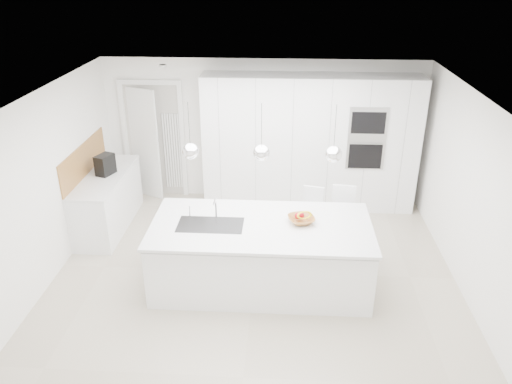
# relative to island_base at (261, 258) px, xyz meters

# --- Properties ---
(floor) EXTENTS (5.50, 5.50, 0.00)m
(floor) POSITION_rel_island_base_xyz_m (-0.10, 0.30, -0.43)
(floor) COLOR #B9AD97
(floor) RESTS_ON ground
(wall_back) EXTENTS (5.50, 0.00, 5.50)m
(wall_back) POSITION_rel_island_base_xyz_m (-0.10, 2.80, 0.82)
(wall_back) COLOR white
(wall_back) RESTS_ON ground
(wall_left) EXTENTS (0.00, 5.00, 5.00)m
(wall_left) POSITION_rel_island_base_xyz_m (-2.85, 0.30, 0.82)
(wall_left) COLOR white
(wall_left) RESTS_ON ground
(ceiling) EXTENTS (5.50, 5.50, 0.00)m
(ceiling) POSITION_rel_island_base_xyz_m (-0.10, 0.30, 2.07)
(ceiling) COLOR white
(ceiling) RESTS_ON wall_back
(tall_cabinets) EXTENTS (3.60, 0.60, 2.30)m
(tall_cabinets) POSITION_rel_island_base_xyz_m (0.70, 2.50, 0.72)
(tall_cabinets) COLOR white
(tall_cabinets) RESTS_ON floor
(oven_stack) EXTENTS (0.62, 0.04, 1.05)m
(oven_stack) POSITION_rel_island_base_xyz_m (1.60, 2.19, 0.92)
(oven_stack) COLOR #A5A5A8
(oven_stack) RESTS_ON tall_cabinets
(doorway_frame) EXTENTS (1.11, 0.08, 2.13)m
(doorway_frame) POSITION_rel_island_base_xyz_m (-2.05, 2.77, 0.59)
(doorway_frame) COLOR white
(doorway_frame) RESTS_ON floor
(hallway_door) EXTENTS (0.76, 0.38, 2.00)m
(hallway_door) POSITION_rel_island_base_xyz_m (-2.30, 2.72, 0.57)
(hallway_door) COLOR white
(hallway_door) RESTS_ON floor
(radiator) EXTENTS (0.32, 0.04, 1.40)m
(radiator) POSITION_rel_island_base_xyz_m (-1.73, 2.76, 0.42)
(radiator) COLOR white
(radiator) RESTS_ON floor
(left_base_cabinets) EXTENTS (0.60, 1.80, 0.86)m
(left_base_cabinets) POSITION_rel_island_base_xyz_m (-2.55, 1.50, 0.00)
(left_base_cabinets) COLOR white
(left_base_cabinets) RESTS_ON floor
(left_worktop) EXTENTS (0.62, 1.82, 0.04)m
(left_worktop) POSITION_rel_island_base_xyz_m (-2.55, 1.50, 0.45)
(left_worktop) COLOR white
(left_worktop) RESTS_ON left_base_cabinets
(oak_backsplash) EXTENTS (0.02, 1.80, 0.50)m
(oak_backsplash) POSITION_rel_island_base_xyz_m (-2.84, 1.50, 0.72)
(oak_backsplash) COLOR #A86F31
(oak_backsplash) RESTS_ON wall_left
(island_base) EXTENTS (2.80, 1.20, 0.86)m
(island_base) POSITION_rel_island_base_xyz_m (0.00, 0.00, 0.00)
(island_base) COLOR white
(island_base) RESTS_ON floor
(island_worktop) EXTENTS (2.84, 1.40, 0.04)m
(island_worktop) POSITION_rel_island_base_xyz_m (0.00, 0.05, 0.45)
(island_worktop) COLOR white
(island_worktop) RESTS_ON island_base
(island_sink) EXTENTS (0.84, 0.44, 0.18)m
(island_sink) POSITION_rel_island_base_xyz_m (-0.65, -0.00, 0.39)
(island_sink) COLOR #3F3F42
(island_sink) RESTS_ON island_worktop
(island_tap) EXTENTS (0.02, 0.02, 0.30)m
(island_tap) POSITION_rel_island_base_xyz_m (-0.60, 0.20, 0.62)
(island_tap) COLOR white
(island_tap) RESTS_ON island_worktop
(pendant_left) EXTENTS (0.20, 0.20, 0.20)m
(pendant_left) POSITION_rel_island_base_xyz_m (-0.85, -0.00, 1.47)
(pendant_left) COLOR white
(pendant_left) RESTS_ON ceiling
(pendant_mid) EXTENTS (0.20, 0.20, 0.20)m
(pendant_mid) POSITION_rel_island_base_xyz_m (-0.00, -0.00, 1.47)
(pendant_mid) COLOR white
(pendant_mid) RESTS_ON ceiling
(pendant_right) EXTENTS (0.20, 0.20, 0.20)m
(pendant_right) POSITION_rel_island_base_xyz_m (0.85, -0.00, 1.47)
(pendant_right) COLOR white
(pendant_right) RESTS_ON ceiling
(fruit_bowl) EXTENTS (0.42, 0.42, 0.08)m
(fruit_bowl) POSITION_rel_island_base_xyz_m (0.51, 0.13, 0.51)
(fruit_bowl) COLOR #A86F31
(fruit_bowl) RESTS_ON island_worktop
(espresso_machine) EXTENTS (0.28, 0.35, 0.32)m
(espresso_machine) POSITION_rel_island_base_xyz_m (-2.53, 1.55, 0.63)
(espresso_machine) COLOR black
(espresso_machine) RESTS_ON left_worktop
(bar_stool_left) EXTENTS (0.41, 0.50, 0.97)m
(bar_stool_left) POSITION_rel_island_base_xyz_m (0.72, 0.98, 0.05)
(bar_stool_left) COLOR white
(bar_stool_left) RESTS_ON floor
(bar_stool_right) EXTENTS (0.41, 0.53, 1.05)m
(bar_stool_right) POSITION_rel_island_base_xyz_m (1.14, 0.84, 0.10)
(bar_stool_right) COLOR white
(bar_stool_right) RESTS_ON floor
(apple_a) EXTENTS (0.08, 0.08, 0.08)m
(apple_a) POSITION_rel_island_base_xyz_m (0.51, 0.20, 0.54)
(apple_a) COLOR #A40915
(apple_a) RESTS_ON fruit_bowl
(apple_b) EXTENTS (0.09, 0.09, 0.09)m
(apple_b) POSITION_rel_island_base_xyz_m (0.47, 0.17, 0.54)
(apple_b) COLOR #A40915
(apple_b) RESTS_ON fruit_bowl
(banana_bunch) EXTENTS (0.23, 0.17, 0.21)m
(banana_bunch) POSITION_rel_island_base_xyz_m (0.55, 0.13, 0.58)
(banana_bunch) COLOR yellow
(banana_bunch) RESTS_ON fruit_bowl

